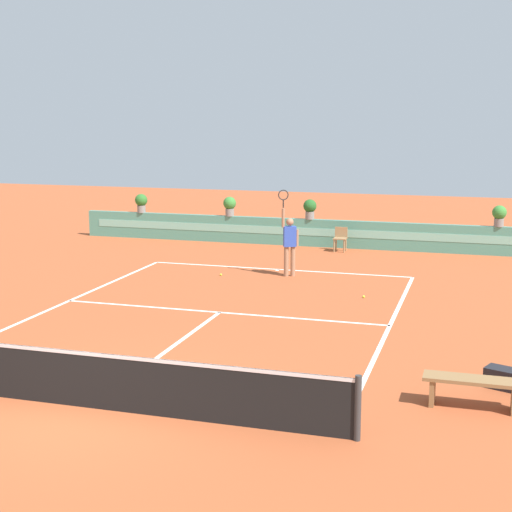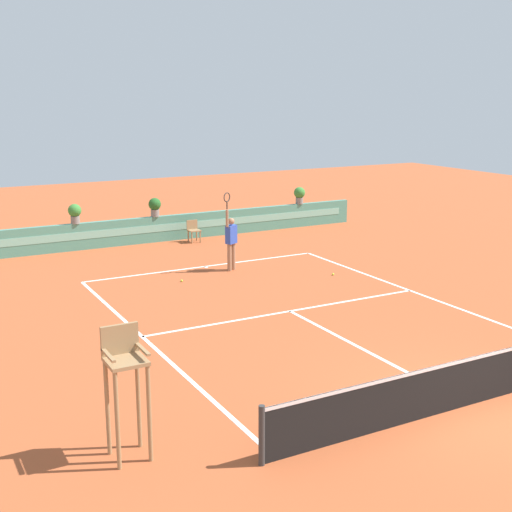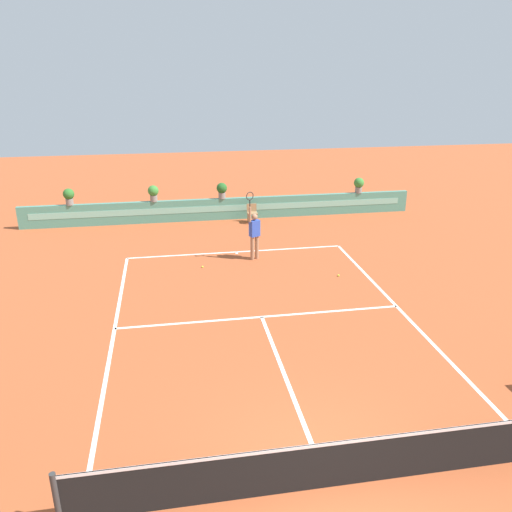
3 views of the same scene
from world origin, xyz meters
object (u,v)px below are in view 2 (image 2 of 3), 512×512
(potted_plant_left, at_px, (75,212))
(umpire_chair, at_px, (125,377))
(potted_plant_far_right, at_px, (299,194))
(potted_plant_centre, at_px, (155,206))
(ball_kid_chair, at_px, (193,230))
(tennis_ball_near_baseline, at_px, (333,274))
(tennis_player, at_px, (231,239))
(tennis_ball_mid_court, at_px, (182,281))

(potted_plant_left, bearing_deg, umpire_chair, -101.26)
(potted_plant_far_right, distance_m, potted_plant_centre, 6.57)
(potted_plant_left, bearing_deg, ball_kid_chair, -9.52)
(ball_kid_chair, distance_m, tennis_ball_near_baseline, 7.03)
(tennis_player, xyz_separation_m, potted_plant_far_right, (5.97, 5.37, 0.36))
(ball_kid_chair, distance_m, tennis_ball_mid_court, 5.82)
(ball_kid_chair, xyz_separation_m, tennis_player, (-0.67, -4.64, 0.57))
(umpire_chair, bearing_deg, potted_plant_left, 78.74)
(potted_plant_centre, height_order, potted_plant_left, same)
(tennis_player, distance_m, potted_plant_left, 6.52)
(ball_kid_chair, bearing_deg, potted_plant_centre, 150.24)
(tennis_ball_near_baseline, bearing_deg, tennis_player, 140.38)
(umpire_chair, bearing_deg, ball_kid_chair, 62.88)
(ball_kid_chair, relative_size, potted_plant_centre, 1.17)
(umpire_chair, height_order, ball_kid_chair, umpire_chair)
(umpire_chair, distance_m, potted_plant_centre, 16.31)
(tennis_ball_near_baseline, distance_m, potted_plant_left, 9.85)
(umpire_chair, distance_m, tennis_ball_mid_court, 10.45)
(potted_plant_far_right, bearing_deg, potted_plant_centre, 180.00)
(tennis_player, height_order, potted_plant_centre, tennis_player)
(ball_kid_chair, relative_size, potted_plant_left, 1.17)
(tennis_ball_near_baseline, bearing_deg, tennis_ball_mid_court, 160.74)
(potted_plant_centre, bearing_deg, potted_plant_left, 180.00)
(umpire_chair, relative_size, tennis_ball_near_baseline, 31.47)
(ball_kid_chair, bearing_deg, tennis_ball_near_baseline, -74.41)
(tennis_ball_mid_court, xyz_separation_m, potted_plant_far_right, (7.94, 5.90, 1.38))
(tennis_player, distance_m, tennis_ball_near_baseline, 3.47)
(potted_plant_centre, relative_size, potted_plant_left, 1.00)
(umpire_chair, xyz_separation_m, ball_kid_chair, (7.37, 14.39, -0.86))
(potted_plant_centre, bearing_deg, potted_plant_far_right, 0.00)
(potted_plant_centre, bearing_deg, ball_kid_chair, -29.76)
(tennis_player, distance_m, potted_plant_centre, 5.41)
(potted_plant_left, bearing_deg, potted_plant_far_right, 0.00)
(tennis_player, relative_size, potted_plant_far_right, 3.57)
(ball_kid_chair, xyz_separation_m, tennis_ball_mid_court, (-2.64, -5.17, -0.44))
(potted_plant_far_right, distance_m, potted_plant_left, 9.65)
(tennis_ball_mid_court, height_order, potted_plant_centre, potted_plant_centre)
(umpire_chair, relative_size, potted_plant_centre, 2.96)
(umpire_chair, bearing_deg, tennis_player, 55.53)
(tennis_ball_mid_court, bearing_deg, potted_plant_left, 106.22)
(potted_plant_far_right, bearing_deg, tennis_player, -138.03)
(potted_plant_far_right, relative_size, potted_plant_centre, 1.00)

